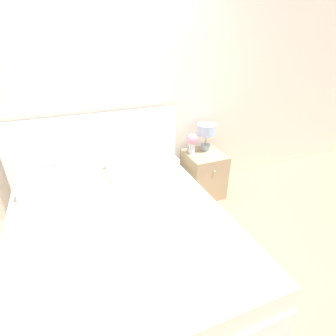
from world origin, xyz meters
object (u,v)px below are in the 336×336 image
object	(u,v)px
bed	(120,236)
table_lamp	(206,132)
teacup	(213,155)
nightstand	(203,174)
flower_vase	(192,141)

from	to	relation	value
bed	table_lamp	xyz separation A→B (m)	(1.30, 0.82, 0.53)
table_lamp	teacup	xyz separation A→B (m)	(-0.02, -0.21, -0.21)
nightstand	table_lamp	xyz separation A→B (m)	(0.06, 0.10, 0.52)
bed	teacup	xyz separation A→B (m)	(1.27, 0.61, 0.32)
bed	nightstand	bearing A→B (deg)	30.13
nightstand	table_lamp	world-z (taller)	table_lamp
bed	table_lamp	bearing A→B (deg)	32.31
bed	flower_vase	bearing A→B (deg)	35.94
bed	table_lamp	size ratio (longest dim) A/B	6.36
nightstand	table_lamp	distance (m)	0.53
bed	nightstand	distance (m)	1.43
table_lamp	teacup	bearing A→B (deg)	-95.53
flower_vase	nightstand	bearing A→B (deg)	-27.33
nightstand	flower_vase	bearing A→B (deg)	152.67
table_lamp	flower_vase	world-z (taller)	table_lamp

